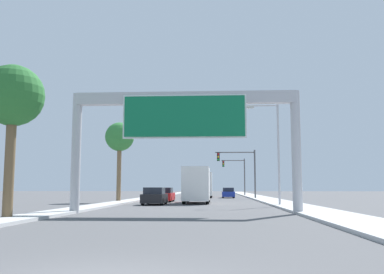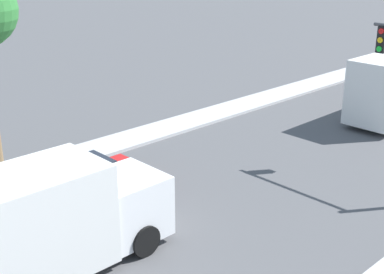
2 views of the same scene
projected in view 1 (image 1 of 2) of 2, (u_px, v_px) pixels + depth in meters
sidewalk_right at (255, 196)px, 65.74m from camera, size 3.00×120.00×0.15m
median_strip_left at (158, 196)px, 66.58m from camera, size 2.00×120.00×0.15m
sign_gantry at (185, 120)px, 25.05m from camera, size 13.45×0.73×7.10m
car_mid_right at (205, 192)px, 70.74m from camera, size 1.78×4.59×1.37m
car_far_center at (165, 195)px, 44.02m from camera, size 1.73×4.57×1.46m
car_mid_left at (155, 197)px, 36.92m from camera, size 1.81×4.43×1.48m
car_far_left at (228, 193)px, 60.09m from camera, size 1.72×4.64×1.43m
truck_box_primary at (204, 185)px, 61.24m from camera, size 2.46×7.84×3.56m
truck_box_secondary at (197, 185)px, 40.17m from camera, size 2.38×7.77×3.31m
traffic_light_near_intersection at (242, 165)px, 54.47m from camera, size 5.14×0.32×6.24m
traffic_light_mid_block at (237, 171)px, 74.29m from camera, size 4.09×0.32×6.43m
palm_tree_foreground at (13, 98)px, 20.43m from camera, size 2.95×2.95×7.35m
palm_tree_background at (120, 138)px, 43.75m from camera, size 2.95×2.95×8.12m
street_lamp_right at (274, 145)px, 34.38m from camera, size 2.59×0.28×8.26m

